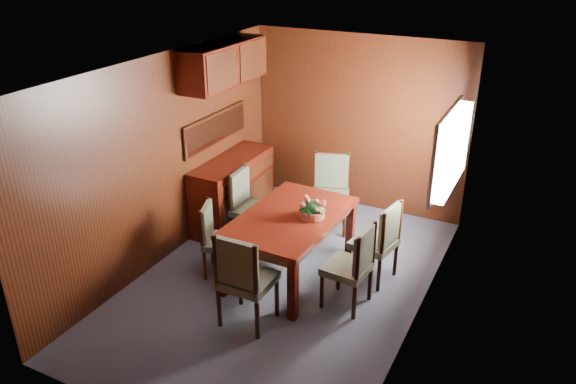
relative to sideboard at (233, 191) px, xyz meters
The scene contains 11 objects.
ground 1.66m from the sideboard, 38.66° to the right, with size 4.50×4.50×0.00m, color #3F4456.
room_shell 1.78m from the sideboard, 30.23° to the right, with size 3.06×4.52×2.41m.
sideboard is the anchor object (origin of this frame).
dining_table 1.49m from the sideboard, 32.82° to the right, with size 1.04×1.62×0.74m.
chair_left_near 1.25m from the sideboard, 67.02° to the right, with size 0.51×0.52×0.86m.
chair_left_far 0.57m from the sideboard, 40.06° to the right, with size 0.45×0.46×0.96m.
chair_right_near 2.36m from the sideboard, 26.96° to the right, with size 0.46×0.48×0.94m.
chair_right_far 2.24m from the sideboard, 12.34° to the right, with size 0.50×0.52×0.95m.
chair_head 2.24m from the sideboard, 55.59° to the right, with size 0.49×0.48×1.04m.
chair_foot 1.29m from the sideboard, 20.53° to the left, with size 0.60×0.58×1.00m.
flower_centerpiece 1.70m from the sideboard, 26.23° to the right, with size 0.29×0.29×0.29m.
Camera 1 is at (2.44, -4.70, 3.56)m, focal length 35.00 mm.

